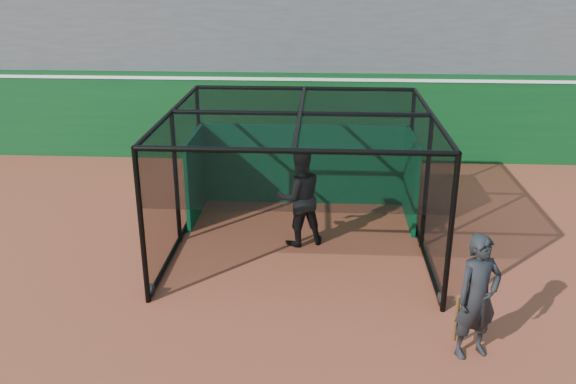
{
  "coord_description": "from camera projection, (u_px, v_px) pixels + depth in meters",
  "views": [
    {
      "loc": [
        1.41,
        -8.52,
        5.41
      ],
      "look_at": [
        0.8,
        2.0,
        1.4
      ],
      "focal_mm": 38.0,
      "sensor_mm": 36.0,
      "label": 1
    }
  ],
  "objects": [
    {
      "name": "ground",
      "position": [
        232.0,
        314.0,
        9.95
      ],
      "size": [
        120.0,
        120.0,
        0.0
      ],
      "primitive_type": "plane",
      "color": "brown",
      "rests_on": "ground"
    },
    {
      "name": "outfield_wall",
      "position": [
        273.0,
        115.0,
        17.42
      ],
      "size": [
        50.0,
        0.5,
        2.5
      ],
      "color": "#0A3C16",
      "rests_on": "ground"
    },
    {
      "name": "batting_cage",
      "position": [
        300.0,
        181.0,
        11.97
      ],
      "size": [
        5.02,
        4.93,
        2.71
      ],
      "color": "black",
      "rests_on": "ground"
    },
    {
      "name": "batter",
      "position": [
        299.0,
        197.0,
        12.13
      ],
      "size": [
        1.17,
        1.04,
        1.99
      ],
      "primitive_type": "imported",
      "rotation": [
        0.0,
        0.0,
        3.49
      ],
      "color": "black",
      "rests_on": "ground"
    },
    {
      "name": "on_deck_player",
      "position": [
        478.0,
        297.0,
        8.63
      ],
      "size": [
        0.81,
        0.68,
        1.9
      ],
      "color": "black",
      "rests_on": "ground"
    }
  ]
}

